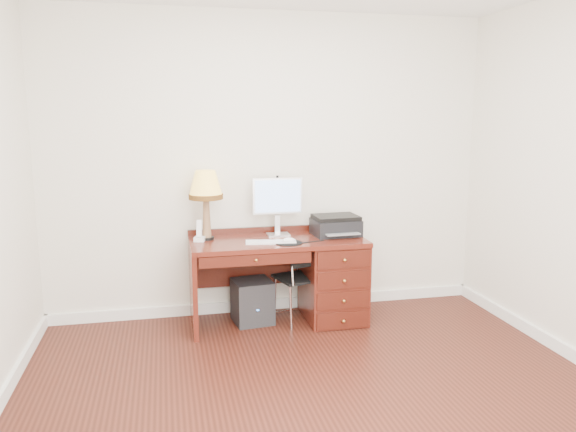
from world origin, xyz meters
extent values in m
plane|color=black|center=(0.00, 0.00, 0.00)|extent=(4.00, 4.00, 0.00)
plane|color=silver|center=(0.00, 1.75, 1.35)|extent=(4.00, 0.00, 4.00)
cube|color=white|center=(0.00, 1.74, 0.05)|extent=(4.00, 0.03, 0.10)
cube|color=#571B12|center=(0.00, 1.40, 0.73)|extent=(1.50, 0.65, 0.04)
cube|color=#571B12|center=(0.50, 1.40, 0.35)|extent=(0.50, 0.61, 0.71)
cube|color=#571B12|center=(-0.73, 1.40, 0.35)|extent=(0.04, 0.61, 0.71)
cube|color=#44150D|center=(-0.24, 1.69, 0.46)|extent=(0.96, 0.03, 0.39)
cube|color=#44150D|center=(-0.24, 1.09, 0.66)|extent=(0.91, 0.03, 0.09)
sphere|color=#BF8C3F|center=(0.50, 1.06, 0.35)|extent=(0.03, 0.03, 0.03)
cube|color=silver|center=(0.04, 1.55, 0.76)|extent=(0.20, 0.14, 0.01)
cube|color=silver|center=(0.04, 1.60, 0.84)|extent=(0.04, 0.03, 0.16)
cube|color=silver|center=(0.04, 1.58, 1.10)|extent=(0.44, 0.04, 0.32)
cube|color=#4C8CF2|center=(0.04, 1.56, 1.10)|extent=(0.41, 0.01, 0.28)
cube|color=white|center=(-0.08, 1.27, 0.76)|extent=(0.43, 0.18, 0.02)
cylinder|color=black|center=(0.06, 1.23, 0.75)|extent=(0.23, 0.23, 0.01)
ellipsoid|color=white|center=(0.06, 1.23, 0.78)|extent=(0.10, 0.07, 0.04)
cube|color=black|center=(0.54, 1.46, 0.82)|extent=(0.41, 0.33, 0.14)
cube|color=black|center=(0.54, 1.46, 0.91)|extent=(0.40, 0.31, 0.04)
cylinder|color=black|center=(-0.59, 1.52, 0.76)|extent=(0.12, 0.12, 0.02)
cone|color=olive|center=(-0.59, 1.52, 0.95)|extent=(0.08, 0.08, 0.35)
cone|color=#EDBF4B|center=(-0.59, 1.52, 1.23)|extent=(0.29, 0.29, 0.22)
cylinder|color=#593814|center=(-0.59, 1.52, 1.12)|extent=(0.29, 0.29, 0.04)
cube|color=white|center=(-0.66, 1.46, 0.77)|extent=(0.11, 0.11, 0.04)
cube|color=white|center=(-0.66, 1.46, 0.86)|extent=(0.06, 0.07, 0.15)
cylinder|color=black|center=(0.43, 1.50, 0.80)|extent=(0.08, 0.08, 0.10)
cube|color=black|center=(0.18, 1.38, 0.40)|extent=(0.43, 0.43, 0.02)
cube|color=black|center=(0.18, 1.21, 0.65)|extent=(0.31, 0.10, 0.21)
cylinder|color=silver|center=(0.03, 1.53, 0.20)|extent=(0.02, 0.02, 0.40)
cylinder|color=silver|center=(0.33, 1.53, 0.20)|extent=(0.02, 0.02, 0.40)
cylinder|color=silver|center=(0.03, 1.23, 0.20)|extent=(0.02, 0.02, 0.40)
cylinder|color=silver|center=(0.33, 1.23, 0.20)|extent=(0.02, 0.02, 0.40)
cylinder|color=silver|center=(0.03, 1.21, 0.58)|extent=(0.02, 0.02, 0.35)
cylinder|color=silver|center=(0.33, 1.21, 0.58)|extent=(0.02, 0.02, 0.35)
cube|color=black|center=(-0.22, 1.45, 0.19)|extent=(0.36, 0.36, 0.38)
camera|label=1|loc=(-0.93, -3.23, 1.82)|focal=35.00mm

